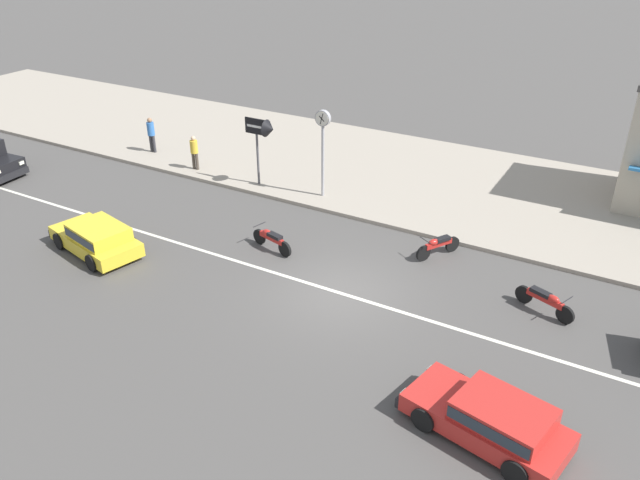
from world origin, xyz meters
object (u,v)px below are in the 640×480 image
object	(u,v)px
hatchback_yellow_0	(97,237)
motorcycle_0	(271,239)
motorcycle_2	(545,301)
hatchback_red_2	(492,418)
pedestrian_mid_kerb	(151,132)
street_clock	(323,133)
pedestrian_near_clock	(194,150)
arrow_signboard	(266,131)
motorcycle_1	(438,245)

from	to	relation	value
hatchback_yellow_0	motorcycle_0	bearing A→B (deg)	31.50
motorcycle_0	motorcycle_2	world-z (taller)	same
hatchback_red_2	pedestrian_mid_kerb	distance (m)	21.95
motorcycle_0	motorcycle_2	distance (m)	9.23
hatchback_red_2	street_clock	world-z (taller)	street_clock
pedestrian_near_clock	arrow_signboard	bearing A→B (deg)	-0.16
hatchback_red_2	motorcycle_2	xyz separation A→B (m)	(-0.02, 5.72, -0.16)
motorcycle_1	pedestrian_mid_kerb	xyz separation A→B (m)	(-15.54, 2.62, 0.72)
hatchback_yellow_0	street_clock	bearing A→B (deg)	59.71
motorcycle_0	pedestrian_near_clock	bearing A→B (deg)	148.21
motorcycle_0	motorcycle_2	xyz separation A→B (m)	(9.20, 0.81, 0.00)
motorcycle_2	pedestrian_near_clock	xyz separation A→B (m)	(-16.25, 3.56, 0.63)
hatchback_yellow_0	hatchback_red_2	size ratio (longest dim) A/B	0.99
motorcycle_0	pedestrian_near_clock	distance (m)	8.32
motorcycle_1	motorcycle_2	xyz separation A→B (m)	(3.96, -1.67, 0.00)
motorcycle_2	arrow_signboard	size ratio (longest dim) A/B	0.64
hatchback_red_2	motorcycle_1	size ratio (longest dim) A/B	2.45
hatchback_yellow_0	pedestrian_near_clock	bearing A→B (deg)	104.07
motorcycle_1	pedestrian_near_clock	xyz separation A→B (m)	(-12.29, 1.89, 0.63)
hatchback_yellow_0	motorcycle_2	xyz separation A→B (m)	(14.36, 3.98, -0.16)
hatchback_yellow_0	motorcycle_1	distance (m)	11.83
motorcycle_1	pedestrian_near_clock	distance (m)	12.45
hatchback_red_2	pedestrian_near_clock	distance (m)	18.73
pedestrian_near_clock	motorcycle_0	bearing A→B (deg)	-31.79
motorcycle_2	pedestrian_mid_kerb	distance (m)	19.98
arrow_signboard	motorcycle_1	bearing A→B (deg)	-12.75
hatchback_yellow_0	hatchback_red_2	world-z (taller)	same
street_clock	motorcycle_1	bearing A→B (deg)	-20.71
hatchback_yellow_0	street_clock	size ratio (longest dim) A/B	1.10
hatchback_red_2	motorcycle_2	size ratio (longest dim) A/B	2.17
motorcycle_1	arrow_signboard	distance (m)	8.78
motorcycle_1	hatchback_red_2	bearing A→B (deg)	-61.64
motorcycle_0	pedestrian_mid_kerb	distance (m)	11.52
arrow_signboard	pedestrian_near_clock	bearing A→B (deg)	179.84
arrow_signboard	pedestrian_mid_kerb	world-z (taller)	arrow_signboard
pedestrian_mid_kerb	arrow_signboard	bearing A→B (deg)	-5.82
motorcycle_1	pedestrian_mid_kerb	bearing A→B (deg)	170.45
hatchback_red_2	street_clock	distance (m)	13.89
street_clock	hatchback_yellow_0	bearing A→B (deg)	-120.29
hatchback_yellow_0	arrow_signboard	world-z (taller)	arrow_signboard
motorcycle_0	motorcycle_1	xyz separation A→B (m)	(5.24, 2.48, -0.00)
pedestrian_near_clock	hatchback_red_2	bearing A→B (deg)	-29.68
motorcycle_1	motorcycle_2	bearing A→B (deg)	-22.82
motorcycle_1	street_clock	distance (m)	6.67
motorcycle_2	street_clock	distance (m)	10.78
street_clock	arrow_signboard	xyz separation A→B (m)	(-2.48, -0.32, -0.23)
motorcycle_0	street_clock	distance (m)	5.29
hatchback_yellow_0	motorcycle_2	bearing A→B (deg)	15.47
hatchback_red_2	motorcycle_1	world-z (taller)	hatchback_red_2
hatchback_red_2	arrow_signboard	xyz separation A→B (m)	(-12.28, 9.26, 2.01)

